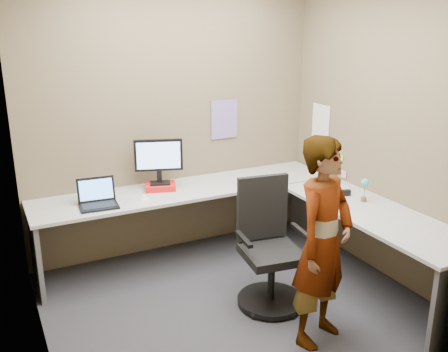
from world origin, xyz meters
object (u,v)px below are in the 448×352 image
monitor (159,158)px  person (323,243)px  desk (258,214)px  office_chair (269,255)px

monitor → person: (0.60, -1.76, -0.27)m
desk → monitor: bearing=135.4°
monitor → person: size_ratio=0.29×
desk → office_chair: (-0.17, -0.48, -0.16)m
desk → office_chair: office_chair is taller
desk → person: (-0.09, -1.08, 0.19)m
desk → office_chair: size_ratio=2.84×
desk → office_chair: bearing=-109.3°
office_chair → person: 0.69m
monitor → person: 1.88m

